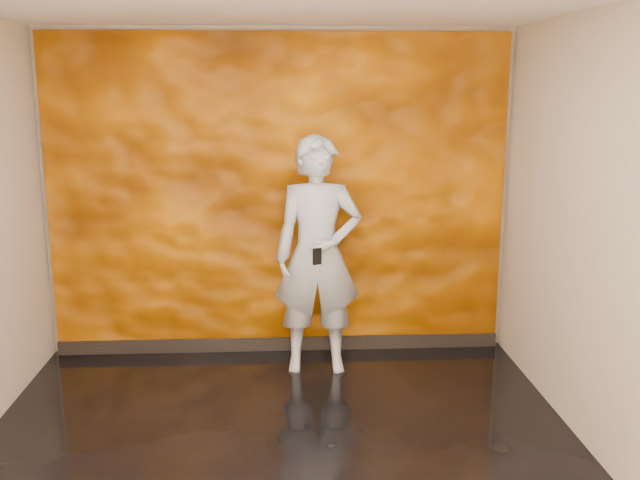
# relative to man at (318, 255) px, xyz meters

# --- Properties ---
(room) EXTENTS (4.02, 4.02, 2.81)m
(room) POSITION_rel_man_xyz_m (-0.31, -1.50, 0.43)
(room) COLOR black
(room) RESTS_ON ground
(feature_wall) EXTENTS (3.90, 0.06, 2.75)m
(feature_wall) POSITION_rel_man_xyz_m (-0.31, 0.46, 0.41)
(feature_wall) COLOR orange
(feature_wall) RESTS_ON ground
(baseboard) EXTENTS (3.90, 0.04, 0.12)m
(baseboard) POSITION_rel_man_xyz_m (-0.31, 0.42, -0.91)
(baseboard) COLOR black
(baseboard) RESTS_ON ground
(man) EXTENTS (0.72, 0.48, 1.94)m
(man) POSITION_rel_man_xyz_m (0.00, 0.00, 0.00)
(man) COLOR #979CA4
(man) RESTS_ON ground
(phone) EXTENTS (0.07, 0.04, 0.13)m
(phone) POSITION_rel_man_xyz_m (-0.02, -0.29, 0.06)
(phone) COLOR black
(phone) RESTS_ON man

